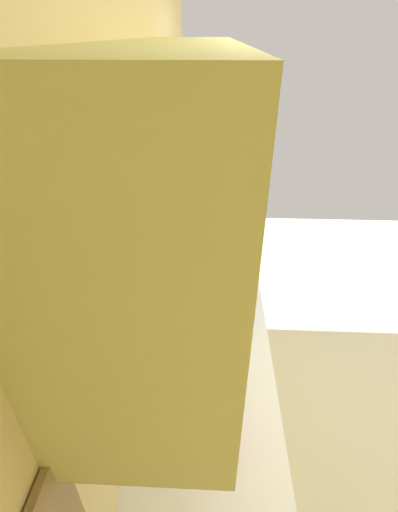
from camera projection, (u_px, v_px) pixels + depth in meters
ground_plane at (388, 405)px, 2.47m from camera, size 5.86×5.86×0.00m
wall_back at (144, 236)px, 1.83m from camera, size 3.78×0.12×2.64m
counter_run at (207, 416)px, 1.91m from camera, size 2.78×0.61×0.89m
upper_cabinets at (177, 162)px, 1.16m from camera, size 1.66×0.35×0.69m
oven_range at (216, 249)px, 3.36m from camera, size 0.69×0.68×1.07m
microwave at (207, 275)px, 1.98m from camera, size 0.53×0.41×0.34m
bowl at (219, 437)px, 1.32m from camera, size 0.15×0.15×0.06m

